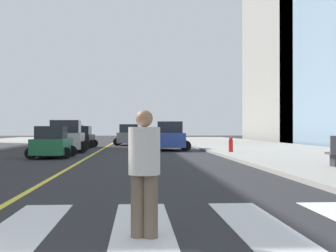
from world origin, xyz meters
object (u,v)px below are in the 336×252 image
object	(u,v)px
car_gray_sixth	(129,135)
fire_hydrant	(231,145)
car_red_fifth	(75,134)
car_silver_seventh	(66,137)
car_green_third	(52,143)
pedestrian_crossing	(144,167)
car_black_fourth	(81,138)
car_blue_nearest	(170,137)

from	to	relation	value
car_gray_sixth	fire_hydrant	size ratio (longest dim) A/B	5.00
car_red_fifth	fire_hydrant	bearing A→B (deg)	-64.58
car_red_fifth	fire_hydrant	world-z (taller)	car_red_fifth
car_silver_seventh	fire_hydrant	bearing A→B (deg)	-20.58
car_green_third	car_gray_sixth	distance (m)	20.09
car_red_fifth	car_gray_sixth	distance (m)	15.25
car_gray_sixth	pedestrian_crossing	xyz separation A→B (m)	(0.85, -38.89, 0.06)
pedestrian_crossing	car_black_fourth	bearing A→B (deg)	116.23
fire_hydrant	pedestrian_crossing	bearing A→B (deg)	-104.00
car_blue_nearest	car_silver_seventh	distance (m)	7.37
car_green_third	pedestrian_crossing	size ratio (longest dim) A/B	2.10
car_blue_nearest	car_silver_seventh	size ratio (longest dim) A/B	0.99
car_blue_nearest	pedestrian_crossing	bearing A→B (deg)	88.16
car_gray_sixth	car_silver_seventh	distance (m)	14.15
car_green_third	car_gray_sixth	size ratio (longest dim) A/B	0.83
car_red_fifth	car_blue_nearest	bearing A→B (deg)	-66.07
pedestrian_crossing	fire_hydrant	bearing A→B (deg)	94.25
car_gray_sixth	car_silver_seventh	bearing A→B (deg)	76.22
fire_hydrant	car_red_fifth	bearing A→B (deg)	113.19
car_silver_seventh	car_black_fourth	bearing A→B (deg)	86.97
car_black_fourth	car_gray_sixth	xyz separation A→B (m)	(3.78, 5.76, 0.10)
car_gray_sixth	car_silver_seventh	xyz separation A→B (m)	(-3.85, -13.62, 0.05)
car_black_fourth	car_gray_sixth	world-z (taller)	car_gray_sixth
car_blue_nearest	car_green_third	bearing A→B (deg)	54.63
car_red_fifth	car_gray_sixth	bearing A→B (deg)	-61.40
car_black_fourth	car_silver_seventh	xyz separation A→B (m)	(-0.06, -7.85, 0.15)
car_gray_sixth	car_green_third	bearing A→B (deg)	81.35
car_black_fourth	car_gray_sixth	distance (m)	6.90
car_gray_sixth	car_red_fifth	bearing A→B (deg)	-61.64
pedestrian_crossing	car_gray_sixth	bearing A→B (deg)	109.52
car_gray_sixth	car_silver_seventh	world-z (taller)	car_silver_seventh
car_silver_seventh	pedestrian_crossing	bearing A→B (deg)	-82.03
car_black_fourth	pedestrian_crossing	bearing A→B (deg)	-80.08
car_blue_nearest	car_gray_sixth	world-z (taller)	car_blue_nearest
car_green_third	fire_hydrant	xyz separation A→B (m)	(10.04, 2.82, -0.20)
car_gray_sixth	fire_hydrant	world-z (taller)	car_gray_sixth
car_blue_nearest	car_black_fourth	world-z (taller)	car_blue_nearest
car_red_fifth	car_gray_sixth	size ratio (longest dim) A/B	1.04
car_blue_nearest	fire_hydrant	distance (m)	6.70
car_gray_sixth	pedestrian_crossing	size ratio (longest dim) A/B	2.51
car_black_fourth	pedestrian_crossing	size ratio (longest dim) A/B	2.25
car_green_third	car_red_fifth	bearing A→B (deg)	95.29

